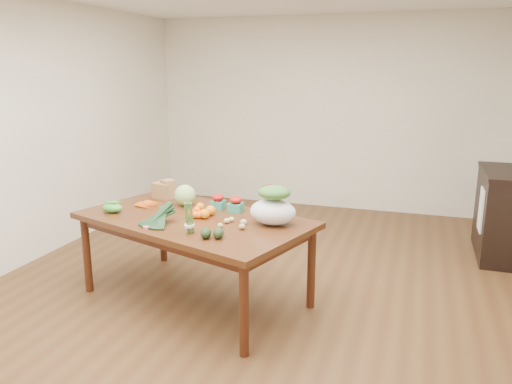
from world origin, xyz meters
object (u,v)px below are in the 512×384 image
(cabinet, at_px, (505,214))
(asparagus_bundle, at_px, (189,218))
(salad_bag, at_px, (273,207))
(dining_table, at_px, (195,259))
(mandarin_cluster, at_px, (197,212))
(kale_bunch, at_px, (155,216))
(paper_bag, at_px, (163,189))
(cabbage, at_px, (185,195))

(cabinet, xyz_separation_m, asparagus_bundle, (-2.54, -2.39, 0.40))
(salad_bag, bearing_deg, cabinet, 44.47)
(dining_table, relative_size, cabinet, 1.91)
(mandarin_cluster, height_order, kale_bunch, kale_bunch)
(dining_table, bearing_deg, salad_bag, 20.08)
(mandarin_cluster, bearing_deg, cabinet, 36.48)
(dining_table, xyz_separation_m, paper_bag, (-0.56, 0.50, 0.47))
(mandarin_cluster, height_order, salad_bag, salad_bag)
(kale_bunch, distance_m, asparagus_bundle, 0.36)
(cabinet, bearing_deg, salad_bag, -135.53)
(cabinet, height_order, salad_bag, salad_bag)
(kale_bunch, height_order, salad_bag, salad_bag)
(paper_bag, relative_size, cabbage, 1.32)
(cabinet, height_order, mandarin_cluster, cabinet)
(dining_table, height_order, salad_bag, salad_bag)
(mandarin_cluster, bearing_deg, cabbage, 130.29)
(cabinet, xyz_separation_m, salad_bag, (-2.00, -1.97, 0.43))
(dining_table, bearing_deg, cabbage, 144.52)
(kale_bunch, bearing_deg, paper_bag, 132.48)
(asparagus_bundle, height_order, salad_bag, salad_bag)
(salad_bag, bearing_deg, mandarin_cluster, -179.15)
(cabinet, xyz_separation_m, cabbage, (-2.93, -1.67, 0.38))
(paper_bag, height_order, salad_bag, salad_bag)
(paper_bag, height_order, kale_bunch, paper_bag)
(salad_bag, bearing_deg, dining_table, -178.04)
(cabinet, distance_m, paper_bag, 3.60)
(cabinet, xyz_separation_m, kale_bunch, (-2.89, -2.30, 0.36))
(paper_bag, bearing_deg, salad_bag, -21.02)
(cabbage, height_order, kale_bunch, cabbage)
(cabbage, height_order, asparagus_bundle, asparagus_bundle)
(mandarin_cluster, xyz_separation_m, kale_bunch, (-0.21, -0.32, 0.03))
(kale_bunch, bearing_deg, dining_table, 76.46)
(asparagus_bundle, distance_m, salad_bag, 0.68)
(cabinet, height_order, asparagus_bundle, asparagus_bundle)
(cabbage, xyz_separation_m, kale_bunch, (0.04, -0.62, -0.02))
(mandarin_cluster, bearing_deg, dining_table, -149.43)
(cabbage, xyz_separation_m, mandarin_cluster, (0.26, -0.30, -0.05))
(cabinet, distance_m, cabbage, 3.40)
(cabinet, distance_m, salad_bag, 2.84)
(paper_bag, distance_m, salad_bag, 1.34)
(dining_table, distance_m, asparagus_bundle, 0.66)
(cabinet, bearing_deg, asparagus_bundle, -136.79)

